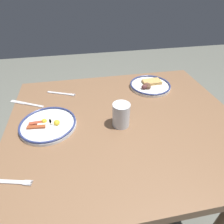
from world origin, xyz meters
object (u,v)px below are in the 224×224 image
(plate_center_pancakes, at_px, (150,85))
(fork_far, at_px, (8,182))
(drinking_glass, at_px, (121,116))
(butter_knife, at_px, (27,104))
(fork_near, at_px, (61,94))
(plate_near_main, at_px, (48,124))

(plate_center_pancakes, distance_m, fork_far, 0.92)
(plate_center_pancakes, height_order, fork_far, plate_center_pancakes)
(plate_center_pancakes, relative_size, drinking_glass, 2.17)
(plate_center_pancakes, relative_size, butter_knife, 1.33)
(plate_center_pancakes, height_order, butter_knife, plate_center_pancakes)
(fork_far, bearing_deg, drinking_glass, -153.27)
(drinking_glass, xyz_separation_m, fork_near, (0.29, -0.35, -0.05))
(butter_knife, bearing_deg, plate_near_main, 121.68)
(drinking_glass, bearing_deg, fork_near, -49.80)
(plate_center_pancakes, xyz_separation_m, drinking_glass, (0.27, 0.33, 0.04))
(butter_knife, bearing_deg, fork_near, -157.96)
(plate_center_pancakes, xyz_separation_m, fork_far, (0.73, 0.56, -0.01))
(plate_near_main, relative_size, plate_center_pancakes, 1.05)
(plate_near_main, height_order, plate_center_pancakes, plate_center_pancakes)
(fork_far, relative_size, butter_knife, 0.92)
(plate_center_pancakes, bearing_deg, drinking_glass, 50.75)
(drinking_glass, xyz_separation_m, butter_knife, (0.48, -0.27, -0.05))
(plate_near_main, height_order, drinking_glass, drinking_glass)
(fork_near, bearing_deg, butter_knife, 22.04)
(drinking_glass, height_order, fork_near, drinking_glass)
(plate_near_main, bearing_deg, fork_far, 67.40)
(plate_near_main, relative_size, fork_far, 1.51)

